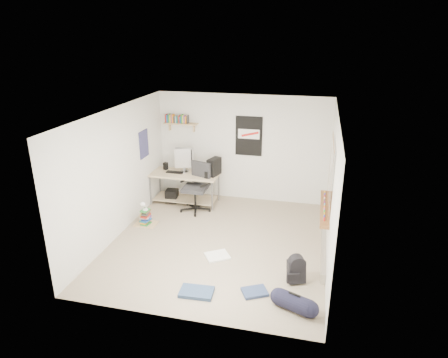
% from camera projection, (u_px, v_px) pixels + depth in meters
% --- Properties ---
extents(floor, '(4.00, 4.50, 0.01)m').
position_uv_depth(floor, '(219.00, 242.00, 7.68)').
color(floor, gray).
rests_on(floor, ground).
extents(ceiling, '(4.00, 4.50, 0.01)m').
position_uv_depth(ceiling, '(218.00, 113.00, 6.81)').
color(ceiling, white).
rests_on(ceiling, ground).
extents(back_wall, '(4.00, 0.01, 2.50)m').
position_uv_depth(back_wall, '(242.00, 148.00, 9.30)').
color(back_wall, silver).
rests_on(back_wall, ground).
extents(left_wall, '(0.01, 4.50, 2.50)m').
position_uv_depth(left_wall, '(118.00, 173.00, 7.69)').
color(left_wall, silver).
rests_on(left_wall, ground).
extents(right_wall, '(0.01, 4.50, 2.50)m').
position_uv_depth(right_wall, '(332.00, 191.00, 6.80)').
color(right_wall, silver).
rests_on(right_wall, ground).
extents(desk, '(1.67, 0.86, 0.73)m').
position_uv_depth(desk, '(185.00, 188.00, 9.33)').
color(desk, tan).
rests_on(desk, floor).
extents(monitor_left, '(0.42, 0.12, 0.46)m').
position_uv_depth(monitor_left, '(185.00, 162.00, 9.23)').
color(monitor_left, '#B6B6BC').
rests_on(monitor_left, desk).
extents(monitor_right, '(0.42, 0.24, 0.45)m').
position_uv_depth(monitor_right, '(184.00, 163.00, 9.18)').
color(monitor_right, gray).
rests_on(monitor_right, desk).
extents(pc_tower, '(0.27, 0.41, 0.39)m').
position_uv_depth(pc_tower, '(214.00, 167.00, 9.02)').
color(pc_tower, black).
rests_on(pc_tower, desk).
extents(keyboard, '(0.41, 0.16, 0.02)m').
position_uv_depth(keyboard, '(175.00, 172.00, 9.23)').
color(keyboard, black).
rests_on(keyboard, desk).
extents(speaker_left, '(0.11, 0.11, 0.17)m').
position_uv_depth(speaker_left, '(166.00, 166.00, 9.42)').
color(speaker_left, black).
rests_on(speaker_left, desk).
extents(speaker_right, '(0.10, 0.10, 0.16)m').
position_uv_depth(speaker_right, '(207.00, 175.00, 8.86)').
color(speaker_right, black).
rests_on(speaker_right, desk).
extents(office_chair, '(0.92, 0.92, 1.10)m').
position_uv_depth(office_chair, '(195.00, 190.00, 8.88)').
color(office_chair, '#262629').
rests_on(office_chair, floor).
extents(wall_shelf, '(0.80, 0.22, 0.24)m').
position_uv_depth(wall_shelf, '(181.00, 124.00, 9.33)').
color(wall_shelf, tan).
rests_on(wall_shelf, back_wall).
extents(poster_back_wall, '(0.62, 0.03, 0.92)m').
position_uv_depth(poster_back_wall, '(249.00, 136.00, 9.14)').
color(poster_back_wall, black).
rests_on(poster_back_wall, back_wall).
extents(poster_left_wall, '(0.02, 0.42, 0.60)m').
position_uv_depth(poster_left_wall, '(144.00, 144.00, 8.69)').
color(poster_left_wall, navy).
rests_on(poster_left_wall, left_wall).
extents(window, '(0.10, 1.50, 1.26)m').
position_uv_depth(window, '(330.00, 174.00, 7.02)').
color(window, brown).
rests_on(window, right_wall).
extents(baseboard_heater, '(0.08, 2.50, 0.18)m').
position_uv_depth(baseboard_heater, '(323.00, 242.00, 7.49)').
color(baseboard_heater, '#B7B2A8').
rests_on(baseboard_heater, floor).
extents(backpack, '(0.34, 0.31, 0.37)m').
position_uv_depth(backpack, '(296.00, 271.00, 6.39)').
color(backpack, black).
rests_on(backpack, floor).
extents(duffel_bag, '(0.34, 0.34, 0.51)m').
position_uv_depth(duffel_bag, '(294.00, 302.00, 5.76)').
color(duffel_bag, black).
rests_on(duffel_bag, floor).
extents(tshirt, '(0.53, 0.51, 0.04)m').
position_uv_depth(tshirt, '(217.00, 256.00, 7.17)').
color(tshirt, silver).
rests_on(tshirt, floor).
extents(jeans_a, '(0.53, 0.36, 0.06)m').
position_uv_depth(jeans_a, '(197.00, 292.00, 6.16)').
color(jeans_a, navy).
rests_on(jeans_a, floor).
extents(jeans_b, '(0.47, 0.43, 0.05)m').
position_uv_depth(jeans_b, '(255.00, 292.00, 6.17)').
color(jeans_b, navy).
rests_on(jeans_b, floor).
extents(book_stack, '(0.45, 0.40, 0.27)m').
position_uv_depth(book_stack, '(146.00, 218.00, 8.34)').
color(book_stack, brown).
rests_on(book_stack, floor).
extents(desk_lamp, '(0.11, 0.18, 0.18)m').
position_uv_depth(desk_lamp, '(145.00, 208.00, 8.23)').
color(desk_lamp, white).
rests_on(desk_lamp, book_stack).
extents(subwoofer, '(0.30, 0.30, 0.30)m').
position_uv_depth(subwoofer, '(172.00, 196.00, 9.46)').
color(subwoofer, black).
rests_on(subwoofer, floor).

